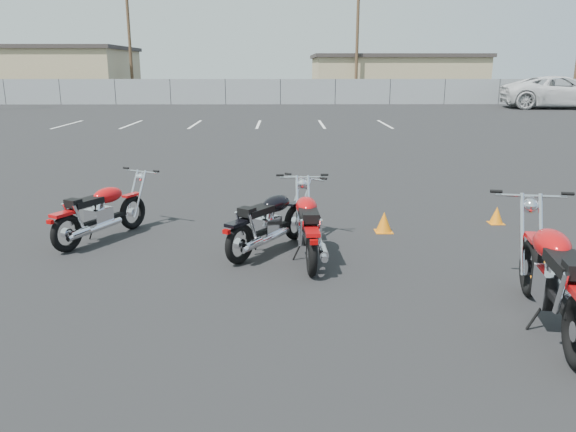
{
  "coord_description": "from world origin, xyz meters",
  "views": [
    {
      "loc": [
        0.12,
        -6.77,
        2.6
      ],
      "look_at": [
        0.2,
        0.6,
        0.65
      ],
      "focal_mm": 35.0,
      "sensor_mm": 36.0,
      "label": 1
    }
  ],
  "objects_px": {
    "motorcycle_rear_red": "(556,278)",
    "white_van": "(563,83)",
    "motorcycle_front_red": "(101,212)",
    "motorcycle_second_black": "(270,221)",
    "motorcycle_third_red": "(308,226)"
  },
  "relations": [
    {
      "from": "motorcycle_third_red",
      "to": "white_van",
      "type": "bearing_deg",
      "value": 58.92
    },
    {
      "from": "motorcycle_third_red",
      "to": "motorcycle_rear_red",
      "type": "distance_m",
      "value": 3.27
    },
    {
      "from": "motorcycle_front_red",
      "to": "motorcycle_rear_red",
      "type": "distance_m",
      "value": 6.38
    },
    {
      "from": "motorcycle_third_red",
      "to": "motorcycle_rear_red",
      "type": "bearing_deg",
      "value": -42.5
    },
    {
      "from": "motorcycle_front_red",
      "to": "motorcycle_second_black",
      "type": "distance_m",
      "value": 2.68
    },
    {
      "from": "motorcycle_second_black",
      "to": "white_van",
      "type": "bearing_deg",
      "value": 57.89
    },
    {
      "from": "motorcycle_third_red",
      "to": "white_van",
      "type": "height_order",
      "value": "white_van"
    },
    {
      "from": "motorcycle_front_red",
      "to": "motorcycle_third_red",
      "type": "relative_size",
      "value": 0.92
    },
    {
      "from": "motorcycle_front_red",
      "to": "white_van",
      "type": "height_order",
      "value": "white_van"
    },
    {
      "from": "motorcycle_front_red",
      "to": "motorcycle_third_red",
      "type": "height_order",
      "value": "motorcycle_third_red"
    },
    {
      "from": "motorcycle_second_black",
      "to": "motorcycle_third_red",
      "type": "bearing_deg",
      "value": -30.18
    },
    {
      "from": "motorcycle_rear_red",
      "to": "white_van",
      "type": "distance_m",
      "value": 35.55
    },
    {
      "from": "motorcycle_second_black",
      "to": "motorcycle_rear_red",
      "type": "height_order",
      "value": "motorcycle_rear_red"
    },
    {
      "from": "motorcycle_front_red",
      "to": "motorcycle_third_red",
      "type": "bearing_deg",
      "value": -15.83
    },
    {
      "from": "motorcycle_second_black",
      "to": "white_van",
      "type": "distance_m",
      "value": 34.78
    }
  ]
}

